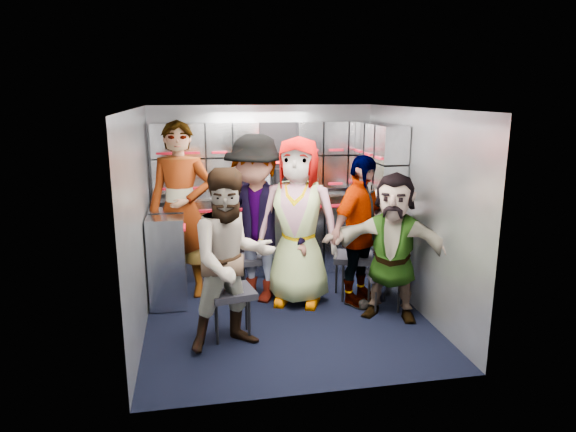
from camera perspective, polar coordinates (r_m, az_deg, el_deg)
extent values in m
plane|color=black|center=(5.46, -0.40, -10.71)|extent=(3.00, 3.00, 0.00)
cube|color=#8D939A|center=(6.57, -2.74, 3.04)|extent=(2.80, 0.04, 2.10)
cube|color=#8D939A|center=(5.07, -16.18, -0.62)|extent=(0.04, 3.00, 2.10)
cube|color=#8D939A|center=(5.54, 13.98, 0.68)|extent=(0.04, 3.00, 2.10)
cube|color=silver|center=(4.99, -0.44, 11.88)|extent=(2.80, 3.00, 0.02)
cube|color=#989DA7|center=(6.50, -2.43, -2.11)|extent=(2.68, 0.38, 0.99)
cube|color=#989DA7|center=(5.75, -13.23, -4.56)|extent=(0.38, 0.76, 0.99)
cube|color=silver|center=(6.38, -2.48, 2.40)|extent=(2.68, 0.42, 0.03)
cube|color=#989DA7|center=(6.36, -2.60, 6.70)|extent=(2.68, 0.28, 0.82)
cube|color=#989DA7|center=(6.04, 10.18, 6.15)|extent=(0.28, 1.00, 0.82)
cube|color=#989DA7|center=(6.16, 10.12, -3.15)|extent=(0.28, 1.20, 1.00)
cube|color=#A80A1B|center=(6.21, -2.20, 0.83)|extent=(2.60, 0.02, 0.03)
cube|color=black|center=(4.83, -6.30, -8.46)|extent=(0.47, 0.45, 0.06)
cylinder|color=black|center=(4.80, -7.90, -11.68)|extent=(0.03, 0.03, 0.42)
cylinder|color=black|center=(4.82, -4.32, -11.48)|extent=(0.03, 0.03, 0.42)
cylinder|color=black|center=(5.03, -8.05, -10.47)|extent=(0.03, 0.03, 0.42)
cylinder|color=black|center=(5.04, -4.65, -10.28)|extent=(0.03, 0.03, 0.42)
cube|color=black|center=(5.86, -3.72, -4.77)|extent=(0.42, 0.40, 0.06)
cylinder|color=black|center=(5.81, -4.89, -7.19)|extent=(0.02, 0.02, 0.39)
cylinder|color=black|center=(5.84, -2.22, -7.04)|extent=(0.02, 0.02, 0.39)
cylinder|color=black|center=(6.03, -5.12, -6.42)|extent=(0.02, 0.02, 0.39)
cylinder|color=black|center=(6.05, -2.54, -6.28)|extent=(0.02, 0.02, 0.39)
cube|color=black|center=(5.76, 0.72, -4.92)|extent=(0.41, 0.39, 0.06)
cylinder|color=black|center=(5.70, -0.44, -7.48)|extent=(0.02, 0.02, 0.40)
cylinder|color=black|center=(5.75, 2.34, -7.29)|extent=(0.02, 0.02, 0.40)
cylinder|color=black|center=(5.92, -0.86, -6.66)|extent=(0.02, 0.02, 0.40)
cylinder|color=black|center=(5.97, 1.82, -6.49)|extent=(0.02, 0.02, 0.40)
cube|color=black|center=(5.77, 7.28, -4.58)|extent=(0.53, 0.51, 0.07)
cylinder|color=black|center=(5.69, 6.13, -7.41)|extent=(0.03, 0.03, 0.44)
cylinder|color=black|center=(5.78, 9.08, -7.16)|extent=(0.03, 0.03, 0.44)
cylinder|color=black|center=(5.92, 5.40, -6.52)|extent=(0.03, 0.03, 0.44)
cylinder|color=black|center=(6.01, 8.24, -6.30)|extent=(0.03, 0.03, 0.44)
cube|color=black|center=(5.51, 10.65, -6.54)|extent=(0.39, 0.38, 0.05)
cylinder|color=black|center=(5.44, 9.73, -8.97)|extent=(0.02, 0.02, 0.36)
cylinder|color=black|center=(5.53, 12.19, -8.71)|extent=(0.02, 0.02, 0.36)
cylinder|color=black|center=(5.63, 8.97, -8.16)|extent=(0.02, 0.02, 0.36)
cylinder|color=black|center=(5.71, 11.36, -7.93)|extent=(0.02, 0.02, 0.36)
imported|color=black|center=(5.79, -11.78, 0.64)|extent=(0.80, 0.62, 1.96)
imported|color=black|center=(4.53, -6.24, -4.91)|extent=(0.92, 0.79, 1.63)
imported|color=black|center=(5.55, -3.58, -0.37)|extent=(1.36, 1.19, 1.83)
imported|color=black|center=(5.45, 1.11, -0.68)|extent=(1.03, 0.86, 1.81)
imported|color=black|center=(5.50, 7.96, -1.69)|extent=(0.99, 0.91, 1.62)
imported|color=black|center=(5.23, 11.54, -3.37)|extent=(1.43, 1.05, 1.49)
cylinder|color=white|center=(6.24, -11.07, 3.17)|extent=(0.07, 0.07, 0.24)
cylinder|color=white|center=(6.30, -2.30, 3.69)|extent=(0.07, 0.07, 0.28)
cylinder|color=white|center=(6.42, 3.06, 3.65)|extent=(0.06, 0.06, 0.23)
cylinder|color=#C4AB8A|center=(6.26, -6.72, 2.70)|extent=(0.08, 0.08, 0.10)
cylinder|color=#C4AB8A|center=(6.44, 3.54, 3.04)|extent=(0.08, 0.08, 0.09)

